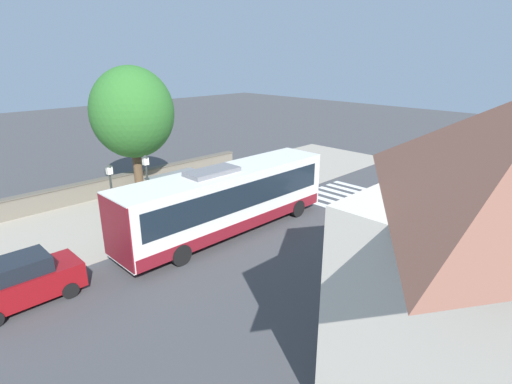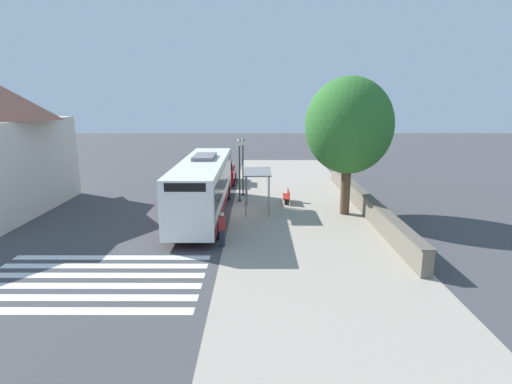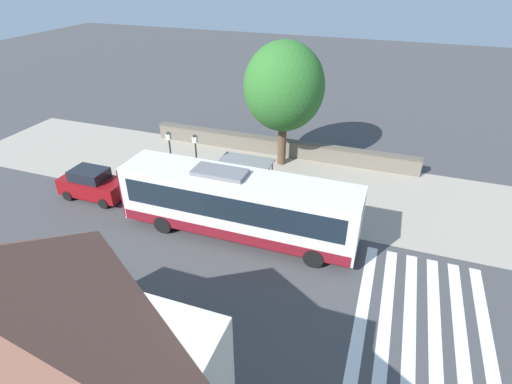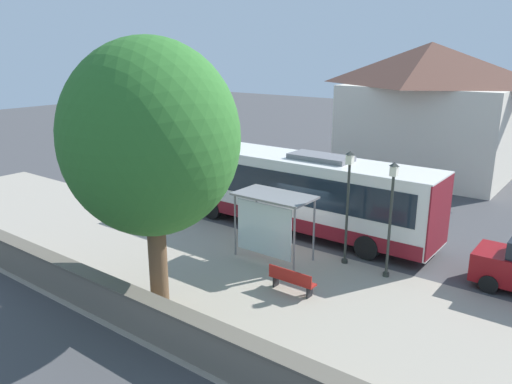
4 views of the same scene
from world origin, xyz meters
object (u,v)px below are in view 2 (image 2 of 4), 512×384
bus_shelter (260,178)px  pedestrian (222,226)px  bus (203,185)px  shade_tree (349,126)px  parked_car_behind_bus (224,172)px  street_lamp_far (239,165)px  street_lamp_near (243,162)px  bench (287,196)px

bus_shelter → pedestrian: (1.90, 6.36, -1.13)m
bus → shade_tree: shade_tree is taller
parked_car_behind_bus → street_lamp_far: bearing=104.0°
street_lamp_far → shade_tree: bearing=155.3°
shade_tree → parked_car_behind_bus: 13.48m
street_lamp_far → street_lamp_near: bearing=-95.7°
parked_car_behind_bus → pedestrian: bearing=94.2°
pedestrian → parked_car_behind_bus: size_ratio=0.44×
street_lamp_far → parked_car_behind_bus: (1.59, -6.41, -1.72)m
bus_shelter → parked_car_behind_bus: 9.50m
street_lamp_near → shade_tree: shade_tree is taller
bus_shelter → street_lamp_near: street_lamp_near is taller
bus_shelter → shade_tree: (-5.36, 0.60, 3.34)m
pedestrian → street_lamp_near: size_ratio=0.41×
pedestrian → shade_tree: bearing=-141.5°
pedestrian → street_lamp_far: size_ratio=0.40×
street_lamp_near → street_lamp_far: (0.18, 1.78, 0.08)m
street_lamp_far → bus_shelter: bearing=119.3°
street_lamp_far → shade_tree: shade_tree is taller
street_lamp_near → street_lamp_far: bearing=84.3°
bus_shelter → street_lamp_near: size_ratio=0.72×
shade_tree → street_lamp_near: bearing=-36.6°
street_lamp_near → bus_shelter: bearing=106.0°
bus_shelter → pedestrian: bus_shelter is taller
shade_tree → parked_car_behind_bus: (8.36, -9.52, -4.60)m
bus_shelter → parked_car_behind_bus: bearing=-71.4°
bus_shelter → pedestrian: 6.73m
bus_shelter → parked_car_behind_bus: size_ratio=0.77×
street_lamp_far → parked_car_behind_bus: street_lamp_far is taller
bus_shelter → street_lamp_far: 2.92m
bus_shelter → street_lamp_near: 4.49m
bus_shelter → bench: (-1.91, -2.19, -1.71)m
street_lamp_near → parked_car_behind_bus: 5.22m
bench → shade_tree: (-3.45, 2.79, 5.05)m
bus → bus_shelter: 3.62m
street_lamp_far → pedestrian: bearing=86.9°
street_lamp_near → street_lamp_far: size_ratio=0.97×
bus → street_lamp_far: (-2.10, -3.33, 0.74)m
bus_shelter → street_lamp_near: bearing=-74.0°
bench → bus_shelter: bearing=49.0°
pedestrian → parked_car_behind_bus: parked_car_behind_bus is taller
pedestrian → street_lamp_far: street_lamp_far is taller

